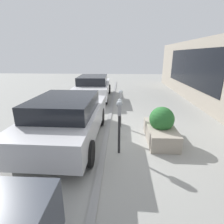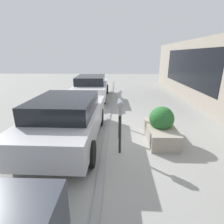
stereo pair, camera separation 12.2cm
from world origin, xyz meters
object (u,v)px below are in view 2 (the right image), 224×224
(parking_meter_second, at_px, (120,111))
(planter_box, at_px, (161,127))
(parking_meter_nearest, at_px, (120,117))
(parking_meter_middle, at_px, (120,101))
(parked_car_middle, at_px, (67,118))
(parked_car_rear, at_px, (91,86))

(parking_meter_second, xyz_separation_m, planter_box, (-0.15, -1.30, -0.49))
(planter_box, bearing_deg, parking_meter_nearest, 121.41)
(parking_meter_second, bearing_deg, planter_box, -96.44)
(parking_meter_second, relative_size, parking_meter_middle, 0.94)
(parking_meter_middle, distance_m, planter_box, 1.75)
(planter_box, xyz_separation_m, parked_car_middle, (-0.13, 2.91, 0.33))
(parking_meter_middle, bearing_deg, parking_meter_nearest, 179.15)
(parking_meter_second, height_order, planter_box, parking_meter_second)
(parking_meter_nearest, bearing_deg, parking_meter_second, -0.08)
(parking_meter_middle, xyz_separation_m, parked_car_rear, (4.48, 1.68, -0.24))
(parking_meter_second, distance_m, parked_car_middle, 1.64)
(parking_meter_second, xyz_separation_m, parked_car_middle, (-0.28, 1.61, -0.16))
(parking_meter_second, bearing_deg, parked_car_rear, 16.98)
(planter_box, relative_size, parked_car_rear, 0.36)
(parked_car_middle, bearing_deg, parking_meter_second, -79.05)
(parked_car_middle, distance_m, parked_car_rear, 5.69)
(parking_meter_middle, xyz_separation_m, parked_car_middle, (-1.21, 1.64, -0.22))
(parked_car_middle, bearing_deg, planter_box, -86.23)
(parked_car_middle, bearing_deg, parking_meter_middle, -52.39)
(parking_meter_second, height_order, parked_car_middle, parked_car_middle)
(parking_meter_second, height_order, parked_car_rear, parked_car_rear)
(parking_meter_second, relative_size, parked_car_rear, 0.29)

